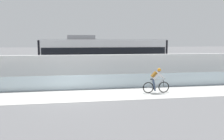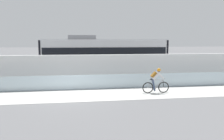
# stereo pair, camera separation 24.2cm
# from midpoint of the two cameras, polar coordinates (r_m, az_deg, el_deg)

# --- Properties ---
(ground_plane) EXTENTS (200.00, 200.00, 0.00)m
(ground_plane) POSITION_cam_midpoint_polar(r_m,az_deg,el_deg) (14.91, -10.05, -6.12)
(ground_plane) COLOR slate
(bike_path_deck) EXTENTS (32.00, 3.20, 0.01)m
(bike_path_deck) POSITION_cam_midpoint_polar(r_m,az_deg,el_deg) (14.91, -10.05, -6.10)
(bike_path_deck) COLOR beige
(bike_path_deck) RESTS_ON ground
(glass_parapet) EXTENTS (32.00, 0.05, 1.00)m
(glass_parapet) POSITION_cam_midpoint_polar(r_m,az_deg,el_deg) (16.62, -10.04, -2.98)
(glass_parapet) COLOR silver
(glass_parapet) RESTS_ON ground
(concrete_barrier_wall) EXTENTS (32.00, 0.36, 2.28)m
(concrete_barrier_wall) POSITION_cam_midpoint_polar(r_m,az_deg,el_deg) (18.30, -10.04, -0.02)
(concrete_barrier_wall) COLOR white
(concrete_barrier_wall) RESTS_ON ground
(tram_rail_near) EXTENTS (32.00, 0.08, 0.01)m
(tram_rail_near) POSITION_cam_midpoint_polar(r_m,az_deg,el_deg) (20.92, -9.91, -2.27)
(tram_rail_near) COLOR #595654
(tram_rail_near) RESTS_ON ground
(tram_rail_far) EXTENTS (32.00, 0.08, 0.01)m
(tram_rail_far) POSITION_cam_midpoint_polar(r_m,az_deg,el_deg) (22.34, -9.89, -1.67)
(tram_rail_far) COLOR #595654
(tram_rail_far) RESTS_ON ground
(tram) EXTENTS (11.06, 2.54, 3.81)m
(tram) POSITION_cam_midpoint_polar(r_m,az_deg,el_deg) (21.58, -2.37, 3.17)
(tram) COLOR silver
(tram) RESTS_ON ground
(cyclist_on_bike) EXTENTS (1.77, 0.58, 1.61)m
(cyclist_on_bike) POSITION_cam_midpoint_polar(r_m,az_deg,el_deg) (15.63, 10.02, -2.52)
(cyclist_on_bike) COLOR black
(cyclist_on_bike) RESTS_ON ground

